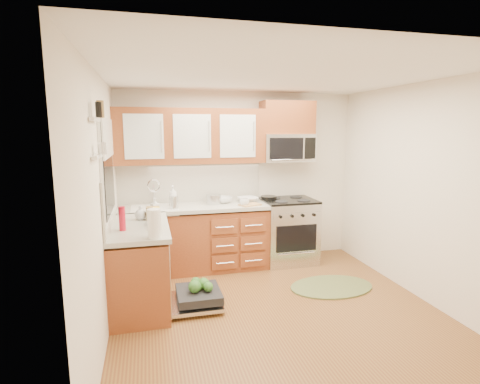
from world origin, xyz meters
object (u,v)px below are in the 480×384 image
object	(u,v)px
stock_pot	(213,199)
cutting_board	(250,205)
dishwasher	(195,298)
bowl_a	(248,199)
range	(288,231)
skillet	(269,198)
rug	(331,287)
microwave	(287,148)
paper_towel_roll	(154,224)
upper_cabinets	(191,136)
cup	(244,202)
bowl_b	(223,200)
sink	(155,217)

from	to	relation	value
stock_pot	cutting_board	world-z (taller)	stock_pot
dishwasher	bowl_a	size ratio (longest dim) A/B	2.47
range	skillet	distance (m)	0.58
rug	bowl_a	bearing A→B (deg)	125.38
skillet	bowl_a	size ratio (longest dim) A/B	0.83
microwave	bowl_a	bearing A→B (deg)	-177.05
paper_towel_roll	upper_cabinets	bearing A→B (deg)	70.83
cutting_board	cup	xyz separation A→B (m)	(-0.09, -0.02, 0.04)
cup	dishwasher	bearing A→B (deg)	-130.68
skillet	cutting_board	size ratio (longest dim) A/B	0.83
microwave	bowl_a	world-z (taller)	microwave
stock_pot	paper_towel_roll	distance (m)	1.73
range	stock_pot	bearing A→B (deg)	176.83
stock_pot	paper_towel_roll	world-z (taller)	paper_towel_roll
stock_pot	skillet	bearing A→B (deg)	2.69
skillet	stock_pot	xyz separation A→B (m)	(-0.83, -0.04, 0.02)
skillet	bowl_a	distance (m)	0.32
cutting_board	skillet	bearing A→B (deg)	36.28
range	cutting_board	size ratio (longest dim) A/B	3.36
upper_cabinets	skillet	distance (m)	1.44
stock_pot	rug	bearing A→B (deg)	-39.91
stock_pot	paper_towel_roll	bearing A→B (deg)	-119.26
paper_towel_roll	cutting_board	bearing A→B (deg)	44.26
microwave	skillet	distance (m)	0.78
rug	range	bearing A→B (deg)	100.60
bowl_b	bowl_a	bearing A→B (deg)	-3.95
paper_towel_roll	stock_pot	bearing A→B (deg)	60.74
bowl_b	stock_pot	bearing A→B (deg)	-160.66
sink	bowl_a	distance (m)	1.34
microwave	stock_pot	size ratio (longest dim) A/B	3.45
paper_towel_roll	bowl_a	distance (m)	2.05
range	paper_towel_roll	size ratio (longest dim) A/B	3.32
cutting_board	bowl_a	size ratio (longest dim) A/B	1.00
skillet	stock_pot	world-z (taller)	stock_pot
skillet	stock_pot	bearing A→B (deg)	-177.31
cutting_board	bowl_b	bearing A→B (deg)	139.67
rug	bowl_a	size ratio (longest dim) A/B	3.76
skillet	range	bearing A→B (deg)	-19.77
dishwasher	bowl_a	bearing A→B (deg)	52.43
skillet	rug	bearing A→B (deg)	-67.32
upper_cabinets	bowl_b	world-z (taller)	upper_cabinets
rug	bowl_a	xyz separation A→B (m)	(-0.80, 1.12, 0.95)
range	microwave	xyz separation A→B (m)	(0.00, 0.12, 1.23)
stock_pot	cup	bearing A→B (deg)	-31.81
sink	cutting_board	bearing A→B (deg)	-6.73
dishwasher	bowl_b	xyz separation A→B (m)	(0.58, 1.24, 0.87)
microwave	paper_towel_roll	size ratio (longest dim) A/B	2.66
upper_cabinets	cutting_board	world-z (taller)	upper_cabinets
dishwasher	bowl_b	distance (m)	1.62
microwave	cutting_board	distance (m)	1.04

